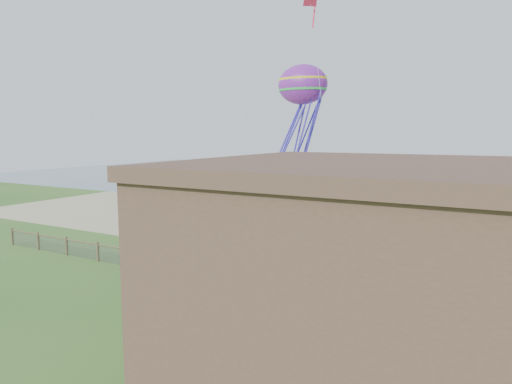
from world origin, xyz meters
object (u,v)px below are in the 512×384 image
(picnic_table, at_px, (264,307))
(octopus_kite, at_px, (302,112))
(chainlink_fence, at_px, (213,274))
(motel, at_px, (462,308))

(picnic_table, distance_m, octopus_kite, 16.88)
(chainlink_fence, relative_size, motel, 2.41)
(chainlink_fence, relative_size, picnic_table, 20.33)
(octopus_kite, bearing_deg, picnic_table, -55.15)
(motel, relative_size, octopus_kite, 2.00)
(motel, bearing_deg, picnic_table, 152.03)
(motel, height_order, picnic_table, motel)
(chainlink_fence, bearing_deg, motel, -28.30)
(chainlink_fence, distance_m, picnic_table, 5.18)
(picnic_table, xyz_separation_m, octopus_kite, (-4.09, 13.41, 9.40))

